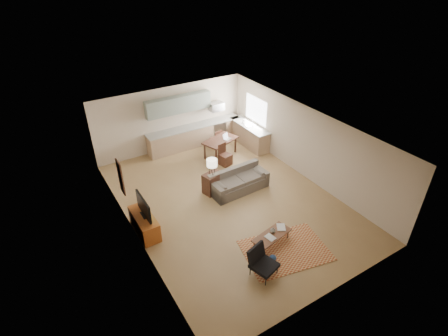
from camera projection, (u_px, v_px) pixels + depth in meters
room at (229, 167)px, 11.18m from camera, size 9.00×9.00×9.00m
kitchen_counter_back at (195, 135)px, 15.08m from camera, size 4.26×0.64×0.92m
kitchen_counter_right at (249, 135)px, 15.13m from camera, size 0.64×2.26×0.92m
kitchen_range at (217, 130)px, 15.57m from camera, size 0.62×0.62×0.90m
kitchen_microwave at (216, 106)px, 15.01m from camera, size 0.62×0.40×0.35m
upper_cabinets at (178, 104)px, 14.14m from camera, size 2.80×0.34×0.70m
window_right at (256, 110)px, 14.68m from camera, size 0.02×1.40×1.05m
wall_art_left at (121, 177)px, 10.31m from camera, size 0.06×0.42×1.10m
triptych at (168, 110)px, 14.16m from camera, size 1.70×0.04×0.50m
rug at (285, 250)px, 9.91m from camera, size 2.63×2.06×0.02m
sofa at (239, 181)px, 12.24m from camera, size 2.23×1.04×0.76m
coffee_table at (271, 239)px, 10.03m from camera, size 1.30×0.72×0.37m
book_a at (268, 239)px, 9.76m from camera, size 0.32×0.37×0.03m
book_b at (277, 227)px, 10.19m from camera, size 0.54×0.55×0.02m
vase at (273, 230)px, 9.98m from camera, size 0.19×0.19×0.17m
armchair at (264, 263)px, 8.97m from camera, size 0.87×0.87×0.81m
tv_credenza at (145, 224)px, 10.42m from camera, size 0.52×1.35×0.62m
tv at (144, 207)px, 10.11m from camera, size 0.10×1.04×0.62m
console_table at (212, 183)px, 12.14m from camera, size 0.72×0.57×0.75m
table_lamp at (212, 167)px, 11.78m from camera, size 0.46×0.46×0.60m
dining_table at (220, 148)px, 14.35m from camera, size 1.62×1.24×0.72m
dining_chair_near at (225, 155)px, 13.69m from camera, size 0.51×0.52×0.88m
dining_chair_far at (216, 138)px, 14.94m from camera, size 0.47×0.49×0.83m
laptop at (228, 136)px, 14.15m from camera, size 0.37×0.33×0.23m
soap_bottle at (244, 121)px, 15.01m from camera, size 0.10×0.10×0.19m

